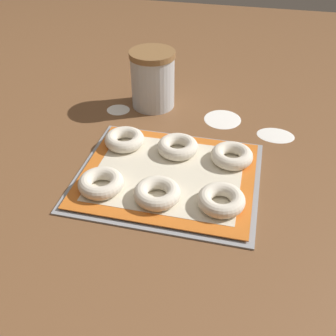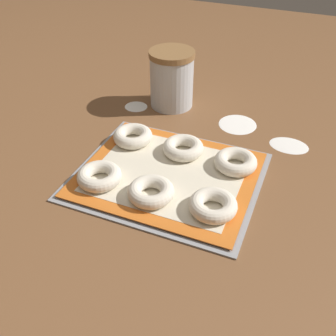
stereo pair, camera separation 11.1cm
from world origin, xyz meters
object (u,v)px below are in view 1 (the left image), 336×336
object	(u,v)px
bagel_back_left	(124,140)
bagel_front_right	(221,200)
bagel_front_left	(101,183)
flour_canister	(153,79)
bagel_front_center	(157,193)
bagel_back_center	(178,147)
bagel_back_right	(232,156)
baking_tray	(168,176)

from	to	relation	value
bagel_back_left	bagel_front_right	bearing A→B (deg)	-32.34
bagel_front_left	bagel_front_right	world-z (taller)	same
flour_canister	bagel_front_center	bearing A→B (deg)	-73.93
bagel_back_center	bagel_back_left	bearing A→B (deg)	-180.00
bagel_front_left	flour_canister	world-z (taller)	flour_canister
bagel_back_left	bagel_back_right	bearing A→B (deg)	-1.46
bagel_back_right	flour_canister	size ratio (longest dim) A/B	0.60
baking_tray	flour_canister	bearing A→B (deg)	110.56
baking_tray	bagel_back_right	distance (m)	0.16
bagel_front_left	bagel_back_right	size ratio (longest dim) A/B	1.00
bagel_front_right	flour_canister	size ratio (longest dim) A/B	0.60
bagel_front_center	bagel_back_center	distance (m)	0.18
bagel_front_left	bagel_front_center	bearing A→B (deg)	-1.65
bagel_front_right	bagel_front_left	bearing A→B (deg)	-178.66
bagel_front_center	bagel_front_right	bearing A→B (deg)	4.16
baking_tray	bagel_back_center	bearing A→B (deg)	87.75
bagel_front_center	bagel_back_center	xyz separation A→B (m)	(0.01, 0.18, 0.00)
bagel_back_center	flour_canister	xyz separation A→B (m)	(-0.12, 0.23, 0.06)
bagel_front_left	flour_canister	distance (m)	0.41
baking_tray	bagel_back_left	size ratio (longest dim) A/B	4.16
bagel_front_center	bagel_back_right	world-z (taller)	same
bagel_front_center	flour_canister	distance (m)	0.43
bagel_front_left	bagel_back_center	world-z (taller)	same
bagel_back_center	flour_canister	size ratio (longest dim) A/B	0.60
bagel_back_left	bagel_back_center	bearing A→B (deg)	0.00
bagel_back_left	flour_canister	distance (m)	0.24
bagel_front_center	bagel_back_left	distance (m)	0.22
baking_tray	bagel_back_center	distance (m)	0.09
bagel_back_center	bagel_front_center	bearing A→B (deg)	-91.95
bagel_back_left	bagel_back_center	xyz separation A→B (m)	(0.14, 0.00, 0.00)
bagel_front_right	baking_tray	bearing A→B (deg)	148.94
bagel_front_left	bagel_back_right	bearing A→B (deg)	32.08
bagel_front_right	bagel_back_left	world-z (taller)	same
bagel_back_left	flour_canister	size ratio (longest dim) A/B	0.60
bagel_back_left	bagel_front_left	bearing A→B (deg)	-88.79
bagel_front_center	flour_canister	bearing A→B (deg)	106.07
bagel_front_right	bagel_back_right	size ratio (longest dim) A/B	1.00
baking_tray	bagel_front_center	size ratio (longest dim) A/B	4.16
bagel_front_right	bagel_back_center	xyz separation A→B (m)	(-0.13, 0.17, 0.00)
bagel_front_right	bagel_back_left	bearing A→B (deg)	147.66
flour_canister	bagel_back_left	bearing A→B (deg)	-92.87
bagel_front_left	bagel_back_right	world-z (taller)	same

